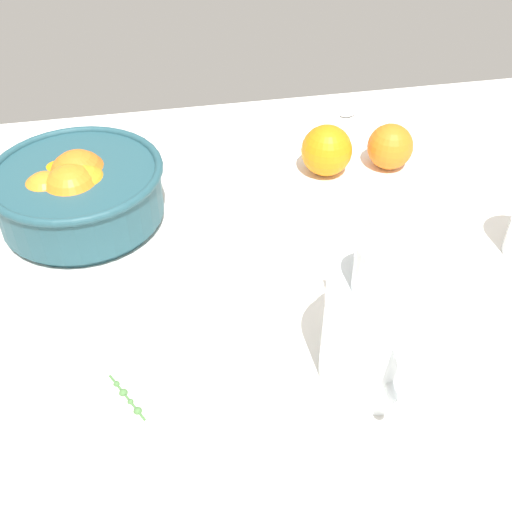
% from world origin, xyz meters
% --- Properties ---
extents(ground_plane, '(1.22, 0.95, 0.03)m').
position_xyz_m(ground_plane, '(0.00, 0.00, -0.01)').
color(ground_plane, white).
extents(fruit_bowl, '(0.25, 0.25, 0.11)m').
position_xyz_m(fruit_bowl, '(-0.26, 0.15, 0.05)').
color(fruit_bowl, '#234C56').
rests_on(fruit_bowl, ground_plane).
extents(juice_pitcher, '(0.12, 0.17, 0.19)m').
position_xyz_m(juice_pitcher, '(0.07, -0.20, 0.07)').
color(juice_pitcher, white).
rests_on(juice_pitcher, ground_plane).
extents(loose_orange_1, '(0.07, 0.07, 0.07)m').
position_xyz_m(loose_orange_1, '(0.24, 0.20, 0.04)').
color(loose_orange_1, orange).
rests_on(loose_orange_1, ground_plane).
extents(loose_orange_2, '(0.08, 0.08, 0.08)m').
position_xyz_m(loose_orange_2, '(0.13, 0.21, 0.04)').
color(loose_orange_2, orange).
rests_on(loose_orange_2, ground_plane).
extents(spoon, '(0.15, 0.04, 0.01)m').
position_xyz_m(spoon, '(0.19, 0.38, 0.00)').
color(spoon, silver).
rests_on(spoon, ground_plane).
extents(herb_sprig_0, '(0.05, 0.07, 0.01)m').
position_xyz_m(herb_sprig_0, '(-0.25, 0.36, 0.00)').
color(herb_sprig_0, '#4E893A').
rests_on(herb_sprig_0, ground_plane).
extents(herb_sprig_1, '(0.04, 0.07, 0.01)m').
position_xyz_m(herb_sprig_1, '(-0.21, -0.19, 0.00)').
color(herb_sprig_1, '#49793E').
rests_on(herb_sprig_1, ground_plane).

